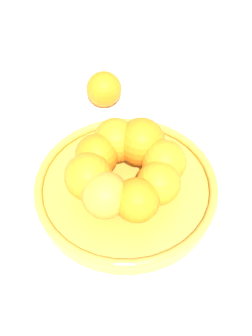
% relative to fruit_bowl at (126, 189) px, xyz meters
% --- Properties ---
extents(ground_plane, '(4.00, 4.00, 0.00)m').
position_rel_fruit_bowl_xyz_m(ground_plane, '(0.00, 0.00, -0.02)').
color(ground_plane, white).
extents(fruit_bowl, '(0.30, 0.30, 0.04)m').
position_rel_fruit_bowl_xyz_m(fruit_bowl, '(0.00, 0.00, 0.00)').
color(fruit_bowl, gold).
rests_on(fruit_bowl, ground_plane).
extents(orange_pile, '(0.19, 0.19, 0.08)m').
position_rel_fruit_bowl_xyz_m(orange_pile, '(0.00, 0.00, 0.05)').
color(orange_pile, orange).
rests_on(orange_pile, fruit_bowl).
extents(stray_orange, '(0.07, 0.07, 0.07)m').
position_rel_fruit_bowl_xyz_m(stray_orange, '(0.07, 0.22, 0.02)').
color(stray_orange, orange).
rests_on(stray_orange, ground_plane).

